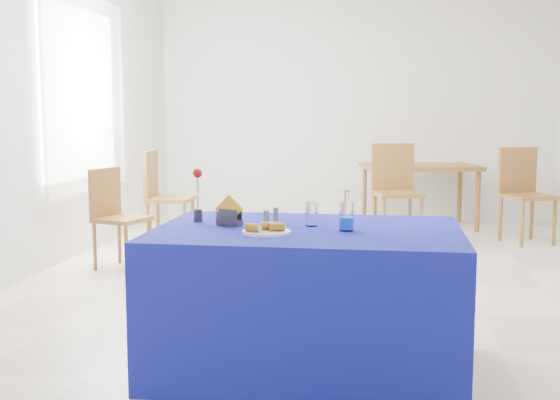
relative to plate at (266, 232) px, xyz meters
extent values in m
plane|color=beige|center=(0.16, 2.17, -0.77)|extent=(7.00, 7.00, 0.00)
plane|color=silver|center=(0.16, 5.67, 0.63)|extent=(5.00, 0.00, 5.00)
plane|color=silver|center=(0.16, -1.33, 0.63)|extent=(5.00, 0.00, 5.00)
plane|color=silver|center=(-2.34, 2.17, 0.63)|extent=(0.00, 7.00, 7.00)
cube|color=white|center=(-2.31, 2.97, 0.78)|extent=(0.04, 1.50, 1.60)
cube|color=white|center=(-2.24, 2.97, 0.78)|extent=(0.04, 1.75, 1.85)
cylinder|color=white|center=(0.00, 0.00, 0.00)|extent=(0.25, 0.25, 0.01)
cylinder|color=white|center=(0.20, 0.28, 0.06)|extent=(0.06, 0.06, 0.13)
cylinder|color=slate|center=(-0.01, 0.37, 0.04)|extent=(0.03, 0.03, 0.08)
cylinder|color=slate|center=(-0.04, 0.24, 0.04)|extent=(0.03, 0.03, 0.08)
cube|color=#101596|center=(0.19, 0.20, -0.39)|extent=(1.60, 1.10, 0.76)
cylinder|color=silver|center=(0.39, 0.15, 0.07)|extent=(0.07, 0.07, 0.15)
cylinder|color=blue|center=(0.39, 0.15, 0.03)|extent=(0.08, 0.08, 0.06)
cylinder|color=silver|center=(0.39, 0.15, 0.17)|extent=(0.03, 0.03, 0.05)
cylinder|color=white|center=(0.39, 0.15, 0.20)|extent=(0.04, 0.04, 0.01)
cube|color=#37373C|center=(-0.24, 0.23, 0.01)|extent=(0.15, 0.10, 0.03)
cube|color=#35353A|center=(-0.25, 0.20, 0.04)|extent=(0.12, 0.05, 0.09)
cube|color=#3A3A3F|center=(-0.23, 0.25, 0.04)|extent=(0.12, 0.05, 0.09)
cube|color=yellow|center=(-0.24, 0.23, 0.08)|extent=(0.16, 0.02, 0.16)
cylinder|color=#242428|center=(-0.44, 0.33, 0.03)|extent=(0.05, 0.05, 0.07)
cylinder|color=#1A6822|center=(-0.44, 0.33, 0.14)|extent=(0.01, 0.01, 0.22)
sphere|color=#BA0C0D|center=(-0.44, 0.33, 0.26)|extent=(0.05, 0.05, 0.05)
cube|color=brown|center=(0.98, 5.06, -0.04)|extent=(1.47, 1.09, 0.05)
cylinder|color=brown|center=(0.46, 4.60, -0.41)|extent=(0.06, 0.06, 0.71)
cylinder|color=olive|center=(1.64, 4.83, -0.41)|extent=(0.06, 0.06, 0.71)
cylinder|color=#985F2C|center=(0.33, 5.28, -0.41)|extent=(0.06, 0.06, 0.71)
cylinder|color=brown|center=(1.50, 5.52, -0.41)|extent=(0.06, 0.06, 0.71)
cylinder|color=brown|center=(0.57, 3.81, -0.52)|extent=(0.04, 0.04, 0.50)
cylinder|color=brown|center=(0.96, 3.91, -0.52)|extent=(0.04, 0.04, 0.50)
cylinder|color=brown|center=(0.47, 4.19, -0.52)|extent=(0.04, 0.04, 0.50)
cylinder|color=brown|center=(0.85, 4.30, -0.52)|extent=(0.04, 0.04, 0.50)
cube|color=brown|center=(0.71, 4.05, -0.25)|extent=(0.57, 0.57, 0.04)
cube|color=brown|center=(0.66, 4.26, 0.02)|extent=(0.46, 0.16, 0.51)
cylinder|color=brown|center=(1.97, 3.90, -0.53)|extent=(0.04, 0.04, 0.48)
cylinder|color=brown|center=(2.32, 4.06, -0.53)|extent=(0.04, 0.04, 0.48)
cylinder|color=brown|center=(1.81, 4.25, -0.53)|extent=(0.04, 0.04, 0.48)
cylinder|color=brown|center=(2.16, 4.41, -0.53)|extent=(0.04, 0.04, 0.48)
cube|color=brown|center=(2.06, 4.16, -0.27)|extent=(0.59, 0.59, 0.04)
cube|color=brown|center=(1.98, 4.34, -0.01)|extent=(0.43, 0.22, 0.49)
cylinder|color=brown|center=(-1.58, 2.16, -0.56)|extent=(0.03, 0.03, 0.42)
cylinder|color=brown|center=(-1.48, 2.49, -0.56)|extent=(0.03, 0.03, 0.42)
cylinder|color=brown|center=(-1.90, 2.26, -0.56)|extent=(0.03, 0.03, 0.42)
cylinder|color=brown|center=(-1.81, 2.58, -0.56)|extent=(0.03, 0.03, 0.42)
cube|color=brown|center=(-1.69, 2.37, -0.33)|extent=(0.49, 0.49, 0.04)
cube|color=brown|center=(-1.86, 2.42, -0.10)|extent=(0.15, 0.39, 0.43)
cylinder|color=brown|center=(-1.39, 3.28, -0.53)|extent=(0.04, 0.04, 0.47)
cylinder|color=brown|center=(-1.42, 3.65, -0.53)|extent=(0.04, 0.04, 0.47)
cylinder|color=brown|center=(-1.77, 3.25, -0.53)|extent=(0.04, 0.04, 0.47)
cylinder|color=brown|center=(-1.79, 3.63, -0.53)|extent=(0.04, 0.04, 0.47)
cube|color=brown|center=(-1.59, 3.45, -0.28)|extent=(0.47, 0.47, 0.04)
cube|color=brown|center=(-1.79, 3.44, -0.02)|extent=(0.07, 0.44, 0.48)
cylinder|color=gold|center=(-0.06, -0.03, 0.03)|extent=(0.09, 0.07, 0.04)
cylinder|color=beige|center=(-0.03, -0.05, 0.03)|extent=(0.02, 0.03, 0.03)
cylinder|color=gold|center=(0.05, 0.00, 0.03)|extent=(0.09, 0.06, 0.04)
cylinder|color=beige|center=(0.09, 0.01, 0.03)|extent=(0.01, 0.03, 0.03)
cylinder|color=gold|center=(0.00, 0.04, 0.03)|extent=(0.09, 0.06, 0.04)
cylinder|color=beige|center=(0.04, 0.05, 0.03)|extent=(0.01, 0.03, 0.03)
camera|label=1|loc=(0.59, -3.42, 0.59)|focal=45.00mm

